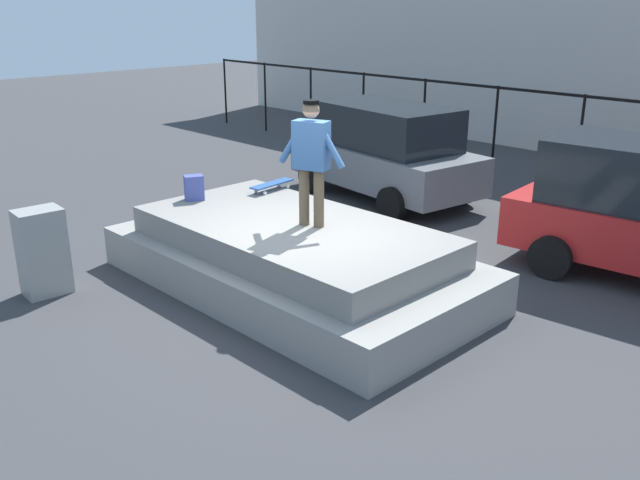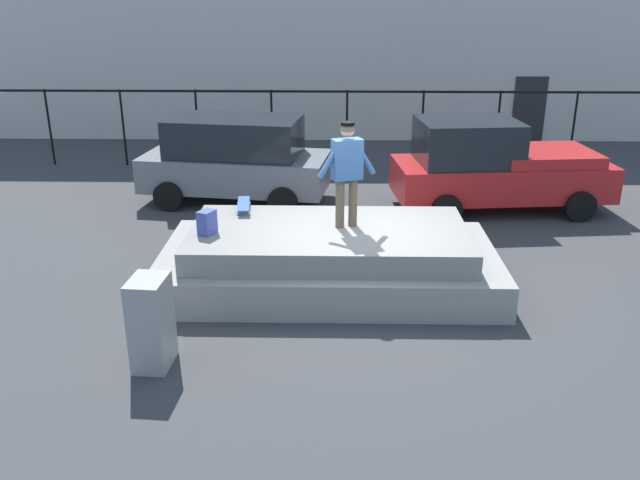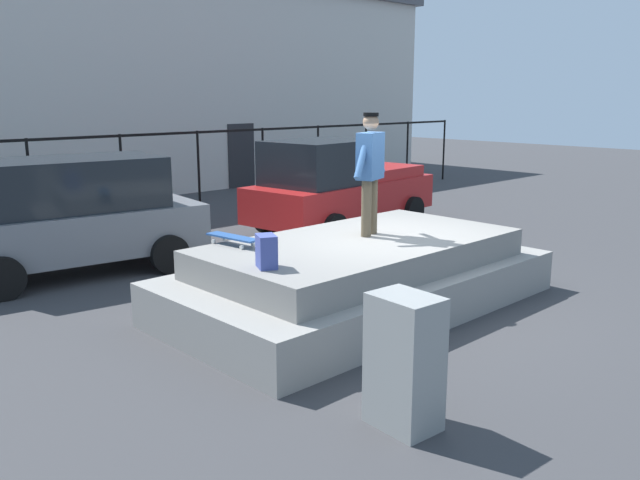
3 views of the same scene
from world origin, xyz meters
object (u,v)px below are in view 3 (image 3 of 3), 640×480
object	(u,v)px
skateboard	(233,238)
utility_box	(404,362)
skateboarder	(370,165)
car_grey_hatchback_near	(71,214)
backpack	(266,251)
car_red_pickup_mid	(338,186)

from	to	relation	value
skateboard	utility_box	xyz separation A→B (m)	(-0.74, -3.49, -0.45)
skateboarder	utility_box	world-z (taller)	skateboarder
skateboard	utility_box	bearing A→B (deg)	-101.96
skateboarder	car_grey_hatchback_near	distance (m)	5.05
backpack	skateboarder	bearing A→B (deg)	126.06
skateboard	skateboarder	bearing A→B (deg)	-24.60
skateboarder	skateboard	distance (m)	2.13
car_red_pickup_mid	backpack	bearing A→B (deg)	-142.02
skateboarder	car_grey_hatchback_near	xyz separation A→B (m)	(-2.40, 4.34, -0.95)
skateboard	utility_box	world-z (taller)	utility_box
skateboard	car_grey_hatchback_near	xyz separation A→B (m)	(-0.64, 3.53, -0.07)
car_red_pickup_mid	utility_box	size ratio (longest dim) A/B	3.90
car_grey_hatchback_near	backpack	bearing A→B (deg)	-87.22
skateboarder	car_grey_hatchback_near	world-z (taller)	skateboarder
car_red_pickup_mid	utility_box	xyz separation A→B (m)	(-5.74, -6.51, -0.36)
car_grey_hatchback_near	utility_box	bearing A→B (deg)	-90.79
skateboard	utility_box	size ratio (longest dim) A/B	0.70
skateboard	car_grey_hatchback_near	world-z (taller)	car_grey_hatchback_near
backpack	utility_box	size ratio (longest dim) A/B	0.32
skateboarder	backpack	xyz separation A→B (m)	(-2.17, -0.40, -0.79)
skateboarder	car_red_pickup_mid	world-z (taller)	skateboarder
skateboarder	backpack	size ratio (longest dim) A/B	4.43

